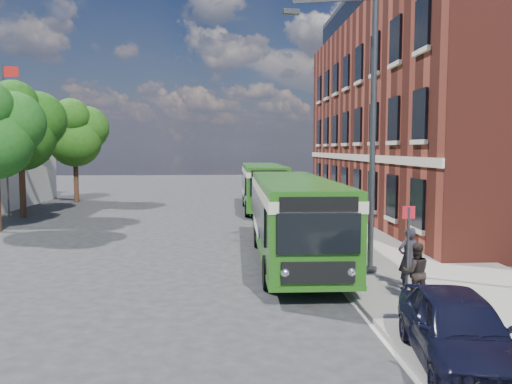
{
  "coord_description": "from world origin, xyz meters",
  "views": [
    {
      "loc": [
        0.63,
        -17.52,
        4.1
      ],
      "look_at": [
        1.88,
        4.21,
        2.2
      ],
      "focal_mm": 35.0,
      "sensor_mm": 36.0,
      "label": 1
    }
  ],
  "objects": [
    {
      "name": "ground",
      "position": [
        0.0,
        0.0,
        0.0
      ],
      "size": [
        120.0,
        120.0,
        0.0
      ],
      "primitive_type": "plane",
      "color": "#242527",
      "rests_on": "ground"
    },
    {
      "name": "pavement",
      "position": [
        7.0,
        8.0,
        0.07
      ],
      "size": [
        6.0,
        48.0,
        0.15
      ],
      "primitive_type": "cube",
      "color": "gray",
      "rests_on": "ground"
    },
    {
      "name": "kerb_line",
      "position": [
        3.95,
        8.0,
        0.01
      ],
      "size": [
        0.12,
        48.0,
        0.01
      ],
      "primitive_type": "cube",
      "color": "beige",
      "rests_on": "ground"
    },
    {
      "name": "brick_office",
      "position": [
        14.0,
        12.0,
        6.97
      ],
      "size": [
        12.1,
        26.0,
        14.2
      ],
      "color": "maroon",
      "rests_on": "ground"
    },
    {
      "name": "flagpole",
      "position": [
        -12.45,
        13.0,
        4.94
      ],
      "size": [
        0.95,
        0.1,
        9.0
      ],
      "color": "#37393C",
      "rests_on": "ground"
    },
    {
      "name": "street_lamp",
      "position": [
        4.84,
        -2.0,
        4.79
      ],
      "size": [
        2.96,
        2.38,
        9.0
      ],
      "color": "#37393C",
      "rests_on": "ground"
    },
    {
      "name": "bus_stop_sign",
      "position": [
        5.6,
        -4.2,
        1.51
      ],
      "size": [
        0.35,
        0.08,
        2.52
      ],
      "color": "#37393C",
      "rests_on": "ground"
    },
    {
      "name": "bus_front",
      "position": [
        3.0,
        0.31,
        1.83
      ],
      "size": [
        2.76,
        11.12,
        3.02
      ],
      "color": "#225A15",
      "rests_on": "ground"
    },
    {
      "name": "bus_rear",
      "position": [
        3.0,
        15.39,
        1.83
      ],
      "size": [
        2.7,
        10.47,
        3.02
      ],
      "color": "#215915",
      "rests_on": "ground"
    },
    {
      "name": "parked_car",
      "position": [
        4.8,
        -8.94,
        0.84
      ],
      "size": [
        2.2,
        4.23,
        1.37
      ],
      "primitive_type": "imported",
      "rotation": [
        0.0,
        0.0,
        -0.15
      ],
      "color": "black",
      "rests_on": "pavement"
    },
    {
      "name": "pedestrian_a",
      "position": [
        5.68,
        -4.05,
        1.03
      ],
      "size": [
        0.73,
        0.56,
        1.77
      ],
      "primitive_type": "imported",
      "rotation": [
        0.0,
        0.0,
        3.37
      ],
      "color": "#241F28",
      "rests_on": "pavement"
    },
    {
      "name": "pedestrian_b",
      "position": [
        5.47,
        -5.14,
        0.92
      ],
      "size": [
        0.79,
        0.64,
        1.54
      ],
      "primitive_type": "imported",
      "rotation": [
        0.0,
        0.0,
        3.07
      ],
      "color": "black",
      "rests_on": "pavement"
    },
    {
      "name": "tree_mid",
      "position": [
        -11.44,
        12.6,
        5.42
      ],
      "size": [
        4.73,
        4.5,
        7.98
      ],
      "color": "#3B2415",
      "rests_on": "ground"
    },
    {
      "name": "tree_right",
      "position": [
        -10.84,
        21.1,
        5.29
      ],
      "size": [
        4.62,
        4.39,
        7.79
      ],
      "color": "#3B2415",
      "rests_on": "ground"
    }
  ]
}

